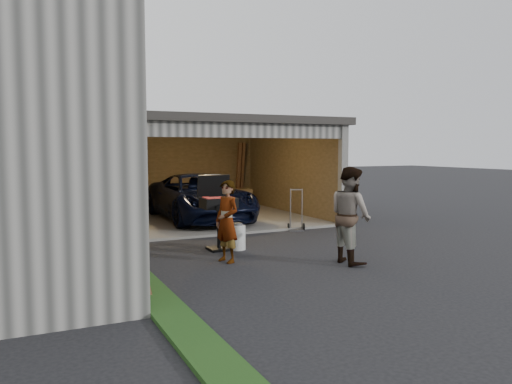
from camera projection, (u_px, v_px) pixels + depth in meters
ground at (274, 270)px, 8.55m from camera, size 80.00×80.00×0.00m
groundcover_strip at (160, 302)px, 6.69m from camera, size 0.50×8.00×0.06m
garage at (192, 156)px, 14.83m from camera, size 6.80×6.30×2.90m
minivan at (200, 199)px, 14.14m from camera, size 2.22×4.70×1.30m
woman at (227, 221)px, 9.11m from camera, size 0.51×0.63×1.51m
man at (350, 215)px, 9.03m from camera, size 0.70×0.88×1.76m
bbq_grill at (218, 206)px, 10.20m from camera, size 0.69×0.61×1.54m
propane_tank at (237, 238)px, 10.29m from camera, size 0.43×0.43×0.50m
plywood_panel at (137, 259)px, 7.23m from camera, size 0.24×0.87×0.96m
hand_truck at (296, 222)px, 12.69m from camera, size 0.48×0.44×1.06m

